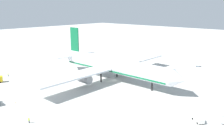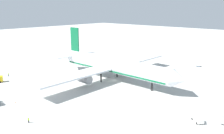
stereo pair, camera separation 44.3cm
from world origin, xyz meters
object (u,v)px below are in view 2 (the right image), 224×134
Objects in this scene: baggage_cart_0 at (199,65)px; ground_worker_0 at (8,75)px; ground_worker_2 at (29,120)px; traffic_cone_2 at (58,65)px; traffic_cone_0 at (134,61)px; airliner at (112,66)px; traffic_cone_1 at (16,102)px; service_van at (198,118)px.

baggage_cart_0 is 1.79× the size of ground_worker_0.
ground_worker_2 reaches higher than baggage_cart_0.
baggage_cart_0 is at bearing 40.47° from traffic_cone_2.
ground_worker_2 is at bearing -41.94° from traffic_cone_2.
ground_worker_0 is 3.06× the size of traffic_cone_0.
traffic_cone_2 is (-53.73, 48.28, -0.59)m from ground_worker_2.
ground_worker_0 is at bearing 160.56° from ground_worker_2.
ground_worker_0 reaches higher than traffic_cone_2.
airliner is 142.24× the size of traffic_cone_2.
traffic_cone_0 is (-36.02, -13.65, -0.46)m from baggage_cart_0.
baggage_cart_0 is 101.18m from ground_worker_2.
ground_worker_0 is at bearing 158.48° from traffic_cone_1.
airliner is at bearing 163.22° from service_van.
airliner reaches higher than traffic_cone_1.
ground_worker_0 is at bearing -109.57° from traffic_cone_0.
airliner is 49.47m from service_van.
service_van reaches higher than baggage_cart_0.
traffic_cone_1 is (-53.45, -29.34, -0.76)m from service_van.
airliner is 142.24× the size of traffic_cone_1.
traffic_cone_0 is (-64.29, 53.25, -0.76)m from service_van.
traffic_cone_0 is (-28.09, 87.23, -0.59)m from ground_worker_2.
baggage_cart_0 is at bearing 20.75° from traffic_cone_0.
traffic_cone_1 is (-17.25, 4.63, -0.59)m from ground_worker_2.
traffic_cone_2 is at bearing -123.35° from traffic_cone_0.
baggage_cart_0 is 1.76× the size of ground_worker_2.
traffic_cone_0 is at bearing 70.43° from ground_worker_0.
traffic_cone_0 is 46.63m from traffic_cone_2.
ground_worker_2 is (-7.92, -100.87, 0.13)m from baggage_cart_0.
airliner is 43.22m from traffic_cone_0.
airliner reaches higher than baggage_cart_0.
service_van reaches higher than ground_worker_2.
traffic_cone_1 is at bearing -82.52° from traffic_cone_0.
baggage_cart_0 is at bearing 70.42° from airliner.
ground_worker_2 is (10.83, -48.15, -5.99)m from airliner.
traffic_cone_1 is (35.27, -13.91, -0.58)m from ground_worker_0.
service_van is 2.71× the size of ground_worker_2.
traffic_cone_0 is at bearing 140.36° from service_van.
ground_worker_2 reaches higher than ground_worker_0.
traffic_cone_1 is (-25.17, -96.24, -0.46)m from baggage_cart_0.
traffic_cone_0 is (-17.26, 39.07, -6.58)m from airliner.
traffic_cone_0 and traffic_cone_1 have the same top height.
ground_worker_2 is at bearing -77.32° from airliner.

